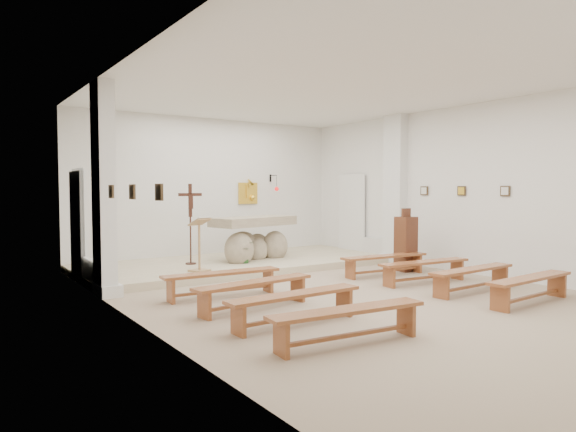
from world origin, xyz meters
TOP-DOWN VIEW (x-y plane):
  - ground at (0.00, 0.00)m, footprint 7.00×10.00m
  - wall_left at (-3.49, 0.00)m, footprint 0.02×10.00m
  - wall_right at (3.49, 0.00)m, footprint 0.02×10.00m
  - wall_back at (0.00, 4.99)m, footprint 7.00×0.02m
  - ceiling at (0.00, 0.00)m, footprint 7.00×10.00m
  - sanctuary_platform at (0.00, 3.50)m, footprint 6.98×3.00m
  - pilaster_left at (-3.37, 2.00)m, footprint 0.26×0.55m
  - pilaster_right at (3.37, 2.00)m, footprint 0.26×0.55m
  - gold_wall_relief at (1.05, 4.96)m, footprint 0.55×0.04m
  - sanctuary_lamp at (1.75, 4.71)m, footprint 0.11×0.36m
  - station_frame_left_front at (-3.47, -0.80)m, footprint 0.03×0.20m
  - station_frame_left_mid at (-3.47, 0.20)m, footprint 0.03×0.20m
  - station_frame_left_rear at (-3.47, 1.20)m, footprint 0.03×0.20m
  - station_frame_right_front at (3.47, -0.80)m, footprint 0.03×0.20m
  - station_frame_right_mid at (3.47, 0.20)m, footprint 0.03×0.20m
  - station_frame_right_rear at (3.47, 1.20)m, footprint 0.03×0.20m
  - radiator_left at (-3.43, 2.70)m, footprint 0.10×0.85m
  - radiator_right at (3.43, 2.70)m, footprint 0.10×0.85m
  - altar at (0.32, 3.47)m, footprint 2.20×1.27m
  - lectern at (-1.43, 2.53)m, footprint 0.46×0.43m
  - crucifix_stand at (-1.18, 3.56)m, footprint 0.52×0.23m
  - potted_plant at (-0.15, 3.06)m, footprint 0.55×0.54m
  - donation_pedestal at (2.64, 0.97)m, footprint 0.37×0.37m
  - bench_left_front at (-1.84, 0.80)m, footprint 1.99×0.45m
  - bench_right_front at (1.84, 0.80)m, footprint 1.99×0.50m
  - bench_left_second at (-1.84, -0.23)m, footprint 2.00×0.54m
  - bench_right_second at (1.84, -0.23)m, footprint 1.99×0.49m
  - bench_left_third at (-1.84, -1.27)m, footprint 1.98×0.38m
  - bench_right_third at (1.84, -1.27)m, footprint 1.99×0.40m
  - bench_left_fourth at (-1.84, -2.30)m, footprint 2.00×0.51m
  - bench_right_fourth at (1.84, -2.30)m, footprint 1.99×0.41m

SIDE VIEW (x-z plane):
  - ground at x=0.00m, z-range 0.00..0.00m
  - sanctuary_platform at x=0.00m, z-range 0.00..0.15m
  - radiator_left at x=-3.43m, z-range 0.01..0.53m
  - radiator_right at x=3.43m, z-range 0.01..0.53m
  - bench_left_front at x=-1.84m, z-range 0.10..0.52m
  - bench_right_front at x=1.84m, z-range 0.10..0.52m
  - bench_left_second at x=-1.84m, z-range 0.10..0.52m
  - bench_right_second at x=1.84m, z-range 0.10..0.52m
  - bench_left_third at x=-1.84m, z-range 0.10..0.52m
  - bench_right_third at x=1.84m, z-range 0.10..0.52m
  - bench_left_fourth at x=-1.84m, z-range 0.10..0.52m
  - bench_right_fourth at x=1.84m, z-range 0.10..0.52m
  - potted_plant at x=-0.15m, z-range 0.15..0.61m
  - altar at x=0.32m, z-range 0.03..1.09m
  - donation_pedestal at x=2.64m, z-range -0.08..1.27m
  - lectern at x=-1.43m, z-range 0.14..1.22m
  - crucifix_stand at x=-1.18m, z-range 0.28..2.01m
  - gold_wall_relief at x=1.05m, z-range 1.38..1.92m
  - station_frame_left_front at x=-3.47m, z-range 1.62..1.82m
  - station_frame_left_mid at x=-3.47m, z-range 1.62..1.82m
  - station_frame_left_rear at x=-3.47m, z-range 1.62..1.82m
  - station_frame_right_front at x=3.47m, z-range 1.62..1.82m
  - station_frame_right_mid at x=3.47m, z-range 1.62..1.82m
  - station_frame_right_rear at x=3.47m, z-range 1.62..1.82m
  - wall_left at x=-3.49m, z-range 0.00..3.50m
  - wall_right at x=3.49m, z-range 0.00..3.50m
  - wall_back at x=0.00m, z-range 0.00..3.50m
  - pilaster_left at x=-3.37m, z-range 0.00..3.50m
  - pilaster_right at x=3.37m, z-range 0.00..3.50m
  - sanctuary_lamp at x=1.75m, z-range 1.59..2.03m
  - ceiling at x=0.00m, z-range 3.48..3.50m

